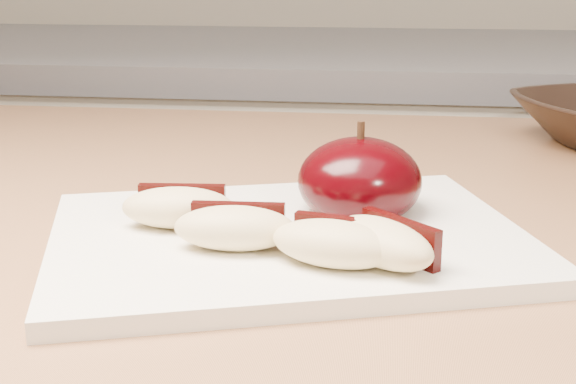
# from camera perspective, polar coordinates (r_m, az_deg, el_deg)

# --- Properties ---
(back_cabinet) EXTENTS (2.40, 0.62, 0.94)m
(back_cabinet) POSITION_cam_1_polar(r_m,az_deg,el_deg) (1.43, 4.36, -8.58)
(back_cabinet) COLOR silver
(back_cabinet) RESTS_ON ground
(cutting_board) EXTENTS (0.34, 0.29, 0.01)m
(cutting_board) POSITION_cam_1_polar(r_m,az_deg,el_deg) (0.50, 0.00, -3.38)
(cutting_board) COLOR white
(cutting_board) RESTS_ON island_counter
(apple_half) EXTENTS (0.10, 0.10, 0.07)m
(apple_half) POSITION_cam_1_polar(r_m,az_deg,el_deg) (0.53, 5.11, 0.79)
(apple_half) COLOR black
(apple_half) RESTS_ON cutting_board
(apple_wedge_a) EXTENTS (0.07, 0.04, 0.03)m
(apple_wedge_a) POSITION_cam_1_polar(r_m,az_deg,el_deg) (0.51, -7.78, -1.06)
(apple_wedge_a) COLOR beige
(apple_wedge_a) RESTS_ON cutting_board
(apple_wedge_b) EXTENTS (0.07, 0.04, 0.03)m
(apple_wedge_b) POSITION_cam_1_polar(r_m,az_deg,el_deg) (0.47, -3.79, -2.52)
(apple_wedge_b) COLOR beige
(apple_wedge_b) RESTS_ON cutting_board
(apple_wedge_c) EXTENTS (0.08, 0.05, 0.03)m
(apple_wedge_c) POSITION_cam_1_polar(r_m,az_deg,el_deg) (0.44, 3.34, -3.63)
(apple_wedge_c) COLOR beige
(apple_wedge_c) RESTS_ON cutting_board
(apple_wedge_d) EXTENTS (0.07, 0.07, 0.03)m
(apple_wedge_d) POSITION_cam_1_polar(r_m,az_deg,el_deg) (0.45, 6.81, -3.55)
(apple_wedge_d) COLOR beige
(apple_wedge_d) RESTS_ON cutting_board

